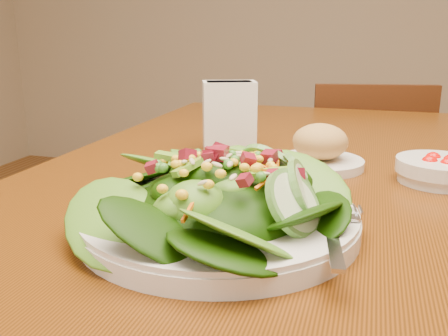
# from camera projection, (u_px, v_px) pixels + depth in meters

# --- Properties ---
(dining_table) EXTENTS (0.90, 1.40, 0.75)m
(dining_table) POSITION_uv_depth(u_px,v_px,m) (313.00, 239.00, 0.78)
(dining_table) COLOR #642F0B
(dining_table) RESTS_ON ground_plane
(chair_far) EXTENTS (0.44, 0.44, 0.81)m
(chair_far) POSITION_uv_depth(u_px,v_px,m) (361.00, 196.00, 1.66)
(chair_far) COLOR #401A09
(chair_far) RESTS_ON ground_plane
(salad_plate) EXTENTS (0.31, 0.31, 0.09)m
(salad_plate) POSITION_uv_depth(u_px,v_px,m) (228.00, 202.00, 0.55)
(salad_plate) COLOR silver
(salad_plate) RESTS_ON dining_table
(bread_plate) EXTENTS (0.14, 0.14, 0.07)m
(bread_plate) POSITION_uv_depth(u_px,v_px,m) (320.00, 150.00, 0.80)
(bread_plate) COLOR silver
(bread_plate) RESTS_ON dining_table
(tomato_bowl) EXTENTS (0.12, 0.12, 0.04)m
(tomato_bowl) POSITION_uv_depth(u_px,v_px,m) (439.00, 170.00, 0.73)
(tomato_bowl) COLOR silver
(tomato_bowl) RESTS_ON dining_table
(napkin_holder) EXTENTS (0.11, 0.09, 0.13)m
(napkin_holder) POSITION_uv_depth(u_px,v_px,m) (229.00, 114.00, 0.92)
(napkin_holder) COLOR white
(napkin_holder) RESTS_ON dining_table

